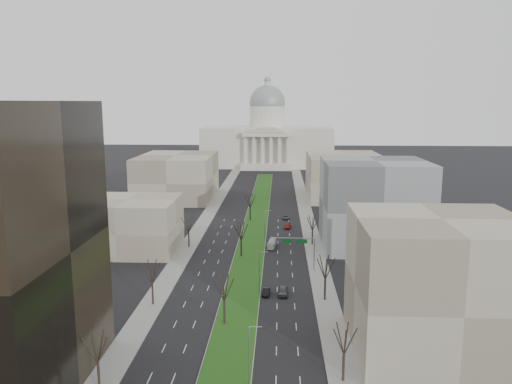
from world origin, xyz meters
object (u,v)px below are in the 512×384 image
(car_black, at_px, (266,292))
(car_red, at_px, (288,226))
(box_van, at_px, (272,243))
(car_grey_near, at_px, (283,291))
(car_grey_far, at_px, (286,217))

(car_black, height_order, car_red, car_red)
(car_black, xyz_separation_m, box_van, (0.68, 34.89, 0.38))
(car_grey_near, bearing_deg, car_red, 89.93)
(car_grey_near, xyz_separation_m, car_black, (-3.50, -0.17, -0.16))
(car_black, bearing_deg, car_grey_near, 6.30)
(car_red, bearing_deg, box_van, -95.62)
(car_grey_near, distance_m, car_black, 3.50)
(car_black, relative_size, box_van, 0.54)
(car_grey_near, relative_size, box_van, 0.65)
(car_black, height_order, car_grey_far, car_black)
(car_red, xyz_separation_m, box_van, (-4.64, -21.00, 0.35))
(car_red, bearing_deg, car_black, -88.59)
(car_grey_far, height_order, box_van, box_van)
(car_grey_near, height_order, box_van, box_van)
(car_black, xyz_separation_m, car_red, (5.32, 55.89, 0.02))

